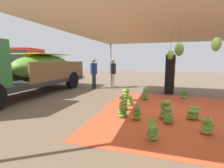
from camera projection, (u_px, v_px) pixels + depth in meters
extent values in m
plane|color=brown|center=(88.00, 105.00, 6.11)|extent=(40.00, 40.00, 0.00)
cube|color=#D1512D|center=(173.00, 113.00, 5.24)|extent=(5.40, 4.61, 0.01)
cylinder|color=#9EA0A5|center=(111.00, 67.00, 9.60)|extent=(0.10, 0.10, 2.61)
cube|color=beige|center=(178.00, 27.00, 4.86)|extent=(8.00, 7.00, 0.06)
cylinder|color=#4C422D|center=(180.00, 33.00, 4.40)|extent=(0.01, 0.01, 0.44)
ellipsoid|color=#518428|center=(179.00, 49.00, 4.46)|extent=(0.24, 0.24, 0.36)
cylinder|color=#4C422D|center=(171.00, 42.00, 5.99)|extent=(0.01, 0.01, 0.54)
ellipsoid|color=#518428|center=(170.00, 55.00, 6.06)|extent=(0.24, 0.24, 0.36)
cylinder|color=#4C422D|center=(218.00, 30.00, 4.30)|extent=(0.01, 0.01, 0.32)
ellipsoid|color=#75A83D|center=(216.00, 44.00, 4.35)|extent=(0.24, 0.24, 0.36)
ellipsoid|color=#60932D|center=(137.00, 117.00, 4.61)|extent=(0.35, 0.35, 0.15)
ellipsoid|color=#477523|center=(136.00, 113.00, 4.56)|extent=(0.33, 0.33, 0.15)
ellipsoid|color=#477523|center=(137.00, 108.00, 4.54)|extent=(0.28, 0.28, 0.15)
cylinder|color=olive|center=(137.00, 106.00, 4.55)|extent=(0.04, 0.04, 0.12)
ellipsoid|color=#477523|center=(126.00, 99.00, 6.77)|extent=(0.35, 0.35, 0.15)
ellipsoid|color=#518428|center=(125.00, 96.00, 6.73)|extent=(0.32, 0.32, 0.15)
ellipsoid|color=#6B9E38|center=(126.00, 93.00, 6.71)|extent=(0.40, 0.40, 0.15)
ellipsoid|color=#6B9E38|center=(126.00, 90.00, 6.67)|extent=(0.31, 0.31, 0.15)
cylinder|color=olive|center=(126.00, 89.00, 6.68)|extent=(0.04, 0.04, 0.12)
ellipsoid|color=#518428|center=(123.00, 115.00, 4.80)|extent=(0.35, 0.35, 0.14)
ellipsoid|color=#477523|center=(122.00, 112.00, 4.81)|extent=(0.39, 0.39, 0.14)
ellipsoid|color=#477523|center=(124.00, 109.00, 4.79)|extent=(0.35, 0.35, 0.14)
ellipsoid|color=#60932D|center=(123.00, 107.00, 4.77)|extent=(0.35, 0.35, 0.14)
ellipsoid|color=#518428|center=(123.00, 104.00, 4.77)|extent=(0.27, 0.27, 0.14)
cylinder|color=olive|center=(123.00, 102.00, 4.75)|extent=(0.04, 0.04, 0.12)
ellipsoid|color=#75A83D|center=(184.00, 97.00, 7.23)|extent=(0.39, 0.39, 0.12)
ellipsoid|color=#518428|center=(184.00, 95.00, 7.23)|extent=(0.37, 0.37, 0.12)
ellipsoid|color=#477523|center=(184.00, 93.00, 7.22)|extent=(0.35, 0.35, 0.12)
ellipsoid|color=#518428|center=(185.00, 92.00, 7.19)|extent=(0.26, 0.26, 0.12)
cylinder|color=olive|center=(185.00, 90.00, 7.19)|extent=(0.04, 0.04, 0.12)
ellipsoid|color=#6B9E38|center=(164.00, 116.00, 4.71)|extent=(0.45, 0.45, 0.17)
ellipsoid|color=#75A83D|center=(166.00, 111.00, 4.68)|extent=(0.33, 0.33, 0.17)
ellipsoid|color=#518428|center=(165.00, 106.00, 4.69)|extent=(0.39, 0.39, 0.17)
ellipsoid|color=#60932D|center=(167.00, 103.00, 4.62)|extent=(0.32, 0.32, 0.17)
cylinder|color=olive|center=(166.00, 100.00, 4.65)|extent=(0.04, 0.04, 0.12)
ellipsoid|color=#6B9E38|center=(206.00, 131.00, 3.71)|extent=(0.32, 0.32, 0.16)
ellipsoid|color=#60932D|center=(206.00, 127.00, 3.69)|extent=(0.31, 0.31, 0.16)
ellipsoid|color=#60932D|center=(208.00, 124.00, 3.70)|extent=(0.32, 0.32, 0.16)
ellipsoid|color=#518428|center=(206.00, 121.00, 3.67)|extent=(0.30, 0.30, 0.16)
cylinder|color=olive|center=(208.00, 118.00, 3.66)|extent=(0.04, 0.04, 0.12)
ellipsoid|color=#518428|center=(145.00, 98.00, 6.94)|extent=(0.38, 0.38, 0.16)
ellipsoid|color=#518428|center=(145.00, 94.00, 6.92)|extent=(0.32, 0.32, 0.16)
ellipsoid|color=#6B9E38|center=(146.00, 89.00, 6.93)|extent=(0.24, 0.24, 0.16)
cylinder|color=olive|center=(146.00, 88.00, 6.90)|extent=(0.04, 0.04, 0.12)
ellipsoid|color=#60932D|center=(123.00, 109.00, 5.44)|extent=(0.31, 0.31, 0.13)
ellipsoid|color=#477523|center=(123.00, 103.00, 5.43)|extent=(0.28, 0.28, 0.13)
ellipsoid|color=#60932D|center=(122.00, 98.00, 5.38)|extent=(0.26, 0.26, 0.13)
cylinder|color=olive|center=(123.00, 96.00, 5.38)|extent=(0.04, 0.04, 0.12)
ellipsoid|color=#75A83D|center=(192.00, 117.00, 4.66)|extent=(0.45, 0.45, 0.14)
ellipsoid|color=#60932D|center=(193.00, 115.00, 4.62)|extent=(0.41, 0.41, 0.14)
ellipsoid|color=#477523|center=(193.00, 112.00, 4.63)|extent=(0.30, 0.30, 0.14)
ellipsoid|color=#75A83D|center=(193.00, 111.00, 4.58)|extent=(0.32, 0.32, 0.14)
ellipsoid|color=#60932D|center=(194.00, 108.00, 4.59)|extent=(0.37, 0.37, 0.14)
cylinder|color=olive|center=(193.00, 106.00, 4.58)|extent=(0.04, 0.04, 0.12)
ellipsoid|color=#518428|center=(168.00, 120.00, 4.33)|extent=(0.34, 0.34, 0.16)
ellipsoid|color=#518428|center=(168.00, 117.00, 4.30)|extent=(0.33, 0.33, 0.16)
ellipsoid|color=#6B9E38|center=(168.00, 113.00, 4.32)|extent=(0.25, 0.25, 0.16)
ellipsoid|color=#477523|center=(168.00, 110.00, 4.30)|extent=(0.24, 0.24, 0.16)
cylinder|color=olive|center=(168.00, 108.00, 4.29)|extent=(0.04, 0.04, 0.12)
ellipsoid|color=#75A83D|center=(153.00, 136.00, 3.45)|extent=(0.24, 0.24, 0.14)
ellipsoid|color=#477523|center=(152.00, 134.00, 3.39)|extent=(0.31, 0.31, 0.14)
ellipsoid|color=#477523|center=(153.00, 130.00, 3.40)|extent=(0.29, 0.29, 0.14)
ellipsoid|color=#75A83D|center=(152.00, 126.00, 3.41)|extent=(0.24, 0.24, 0.14)
ellipsoid|color=#60932D|center=(151.00, 122.00, 3.37)|extent=(0.23, 0.23, 0.14)
cylinder|color=olive|center=(152.00, 120.00, 3.37)|extent=(0.04, 0.04, 0.12)
ellipsoid|color=#60932D|center=(130.00, 104.00, 6.08)|extent=(0.36, 0.36, 0.13)
ellipsoid|color=#75A83D|center=(131.00, 101.00, 6.04)|extent=(0.33, 0.33, 0.13)
ellipsoid|color=#75A83D|center=(130.00, 98.00, 6.05)|extent=(0.29, 0.29, 0.13)
cylinder|color=olive|center=(131.00, 96.00, 6.02)|extent=(0.04, 0.04, 0.12)
cube|color=#2D2D2D|center=(25.00, 83.00, 7.80)|extent=(7.23, 2.46, 0.20)
cube|color=brown|center=(62.00, 70.00, 8.66)|extent=(4.46, 0.15, 0.90)
cube|color=brown|center=(28.00, 70.00, 9.35)|extent=(4.46, 0.15, 0.90)
cube|color=brown|center=(67.00, 68.00, 11.07)|extent=(0.11, 2.35, 0.90)
ellipsoid|color=#60932D|center=(44.00, 66.00, 8.98)|extent=(3.96, 2.03, 1.27)
cube|color=yellow|center=(43.00, 54.00, 8.89)|extent=(2.70, 1.83, 0.04)
cylinder|color=black|center=(72.00, 80.00, 9.79)|extent=(1.00, 0.29, 1.00)
cylinder|color=black|center=(43.00, 79.00, 10.44)|extent=(1.00, 0.29, 1.00)
cube|color=#2D2D2D|center=(41.00, 74.00, 12.93)|extent=(7.18, 3.94, 0.20)
cube|color=red|center=(21.00, 62.00, 10.37)|extent=(2.37, 2.63, 1.70)
cube|color=#232D38|center=(10.00, 57.00, 9.37)|extent=(0.47, 1.91, 0.75)
cube|color=#99754C|center=(61.00, 66.00, 14.05)|extent=(4.12, 1.05, 0.90)
cube|color=#99754C|center=(35.00, 66.00, 14.20)|extent=(4.12, 1.05, 0.90)
cube|color=#99754C|center=(57.00, 66.00, 16.17)|extent=(0.64, 2.40, 0.90)
ellipsoid|color=#75A83D|center=(48.00, 64.00, 14.10)|extent=(4.08, 2.85, 1.27)
cube|color=#237533|center=(48.00, 57.00, 14.01)|extent=(2.89, 2.39, 0.04)
cylinder|color=black|center=(40.00, 79.00, 10.59)|extent=(1.04, 0.50, 1.00)
cylinder|color=black|center=(7.00, 78.00, 10.73)|extent=(1.04, 0.50, 1.00)
cylinder|color=black|center=(65.00, 73.00, 15.16)|extent=(1.04, 0.50, 1.00)
cylinder|color=black|center=(42.00, 73.00, 15.30)|extent=(1.04, 0.50, 1.00)
cylinder|color=#26262D|center=(93.00, 81.00, 9.63)|extent=(0.16, 0.16, 0.87)
cylinder|color=#26262D|center=(95.00, 81.00, 9.81)|extent=(0.16, 0.16, 0.87)
cylinder|color=navy|center=(94.00, 69.00, 9.61)|extent=(0.40, 0.40, 0.65)
cylinder|color=navy|center=(92.00, 68.00, 9.36)|extent=(0.13, 0.13, 0.58)
cylinder|color=navy|center=(95.00, 68.00, 9.85)|extent=(0.13, 0.13, 0.58)
sphere|color=#936B4C|center=(94.00, 61.00, 9.54)|extent=(0.24, 0.24, 0.24)
cylinder|color=silver|center=(112.00, 81.00, 9.82)|extent=(0.16, 0.16, 0.86)
cylinder|color=silver|center=(113.00, 81.00, 10.01)|extent=(0.16, 0.16, 0.86)
cylinder|color=#26262D|center=(113.00, 69.00, 9.81)|extent=(0.39, 0.39, 0.64)
cylinder|color=#26262D|center=(111.00, 68.00, 9.56)|extent=(0.13, 0.13, 0.57)
cylinder|color=#26262D|center=(114.00, 68.00, 10.05)|extent=(0.13, 0.13, 0.57)
sphere|color=tan|center=(113.00, 61.00, 9.74)|extent=(0.23, 0.23, 0.23)
cube|color=black|center=(169.00, 87.00, 8.27)|extent=(0.54, 0.48, 0.71)
cylinder|color=#383838|center=(174.00, 87.00, 8.20)|extent=(0.31, 0.06, 0.31)
cube|color=black|center=(170.00, 73.00, 8.17)|extent=(0.54, 0.48, 0.66)
cylinder|color=#383838|center=(175.00, 73.00, 8.10)|extent=(0.31, 0.06, 0.31)
cube|color=black|center=(171.00, 61.00, 8.08)|extent=(0.54, 0.48, 0.58)
cylinder|color=#383838|center=(175.00, 61.00, 8.01)|extent=(0.31, 0.06, 0.31)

